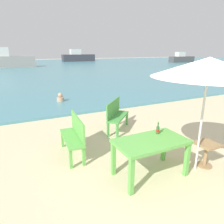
{
  "coord_description": "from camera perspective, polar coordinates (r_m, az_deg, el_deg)",
  "views": [
    {
      "loc": [
        -3.03,
        -2.34,
        2.41
      ],
      "look_at": [
        -0.39,
        3.0,
        0.6
      ],
      "focal_mm": 32.57,
      "sensor_mm": 36.0,
      "label": 1
    }
  ],
  "objects": [
    {
      "name": "bench_green_left",
      "position": [
        4.85,
        -10.54,
        -6.06
      ],
      "size": [
        0.45,
        1.22,
        0.95
      ],
      "color": "#60B24C",
      "rests_on": "ground_plane"
    },
    {
      "name": "beer_bottle_amber",
      "position": [
        4.29,
        12.74,
        -4.81
      ],
      "size": [
        0.07,
        0.07,
        0.26
      ],
      "color": "#2D662D",
      "rests_on": "picnic_table_green"
    },
    {
      "name": "sea_water",
      "position": [
        32.57,
        -21.41,
        11.62
      ],
      "size": [
        120.0,
        50.0,
        0.08
      ],
      "primitive_type": "cube",
      "color": "teal",
      "rests_on": "ground_plane"
    },
    {
      "name": "swimmer_person",
      "position": [
        9.99,
        -14.28,
        3.83
      ],
      "size": [
        0.34,
        0.34,
        0.41
      ],
      "color": "tan",
      "rests_on": "sea_water"
    },
    {
      "name": "side_table_wood",
      "position": [
        4.84,
        24.94,
        -9.97
      ],
      "size": [
        0.44,
        0.44,
        0.54
      ],
      "color": "#9E7A51",
      "rests_on": "ground_plane"
    },
    {
      "name": "bench_green_right",
      "position": [
        6.26,
        1.16,
        -0.47
      ],
      "size": [
        1.1,
        1.11,
        0.95
      ],
      "color": "#4C9E47",
      "rests_on": "ground_plane"
    },
    {
      "name": "picnic_table_green",
      "position": [
        4.05,
        10.83,
        -9.19
      ],
      "size": [
        1.4,
        0.8,
        0.76
      ],
      "color": "#60B24C",
      "rests_on": "ground_plane"
    },
    {
      "name": "boat_fishing_trawler",
      "position": [
        47.14,
        -9.51,
        15.0
      ],
      "size": [
        7.1,
        1.94,
        2.58
      ],
      "color": "#38383F",
      "rests_on": "sea_water"
    },
    {
      "name": "ground_plane",
      "position": [
        4.53,
        22.79,
        -16.78
      ],
      "size": [
        120.0,
        120.0,
        0.0
      ],
      "primitive_type": "plane",
      "color": "beige"
    },
    {
      "name": "boat_cargo_ship",
      "position": [
        32.82,
        -27.83,
        12.7
      ],
      "size": [
        7.59,
        2.07,
        2.76
      ],
      "color": "gray",
      "rests_on": "sea_water"
    },
    {
      "name": "boat_tanker",
      "position": [
        45.12,
        18.92,
        14.01
      ],
      "size": [
        5.56,
        1.52,
        2.02
      ],
      "color": "#4C4C4C",
      "rests_on": "sea_water"
    },
    {
      "name": "patio_umbrella",
      "position": [
        4.18,
        25.54,
        11.26
      ],
      "size": [
        2.1,
        2.1,
        2.3
      ],
      "color": "silver",
      "rests_on": "ground_plane"
    }
  ]
}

